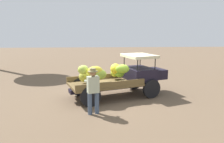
# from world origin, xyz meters

# --- Properties ---
(ground_plane) EXTENTS (60.00, 60.00, 0.00)m
(ground_plane) POSITION_xyz_m (0.00, 0.00, 0.00)
(ground_plane) COLOR brown
(truck) EXTENTS (4.66, 2.90, 1.85)m
(truck) POSITION_xyz_m (0.41, -0.03, 0.91)
(truck) COLOR black
(truck) RESTS_ON ground
(farmer) EXTENTS (0.55, 0.50, 1.65)m
(farmer) POSITION_xyz_m (-0.89, -2.11, 0.94)
(farmer) COLOR #45566F
(farmer) RESTS_ON ground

